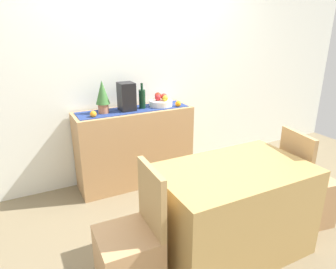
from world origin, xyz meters
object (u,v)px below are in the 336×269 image
(dining_table, at_px, (232,210))
(chair_near_window, at_px, (131,256))
(coffee_maker, at_px, (127,97))
(sideboard_console, at_px, (135,147))
(chair_by_corner, at_px, (304,195))
(fruit_bowl, at_px, (161,103))
(wine_bottle, at_px, (142,99))
(potted_plant, at_px, (103,95))

(dining_table, bearing_deg, chair_near_window, -179.97)
(dining_table, relative_size, chair_near_window, 1.32)
(coffee_maker, xyz_separation_m, dining_table, (0.33, -1.43, -0.66))
(sideboard_console, height_order, chair_by_corner, chair_by_corner)
(fruit_bowl, distance_m, coffee_maker, 0.42)
(fruit_bowl, distance_m, wine_bottle, 0.24)
(sideboard_console, distance_m, chair_by_corner, 1.82)
(fruit_bowl, height_order, dining_table, fruit_bowl)
(coffee_maker, xyz_separation_m, chair_near_window, (-0.53, -1.44, -0.77))
(chair_near_window, bearing_deg, coffee_maker, 69.89)
(wine_bottle, distance_m, potted_plant, 0.45)
(sideboard_console, xyz_separation_m, dining_table, (0.26, -1.43, -0.07))
(chair_by_corner, bearing_deg, potted_plant, 135.25)
(sideboard_console, height_order, fruit_bowl, fruit_bowl)
(fruit_bowl, distance_m, potted_plant, 0.68)
(coffee_maker, bearing_deg, dining_table, -77.04)
(fruit_bowl, bearing_deg, sideboard_console, 180.00)
(dining_table, bearing_deg, wine_bottle, 96.02)
(chair_near_window, xyz_separation_m, chair_by_corner, (1.71, 0.00, 0.00))
(dining_table, xyz_separation_m, chair_near_window, (-0.86, -0.00, -0.10))
(wine_bottle, bearing_deg, coffee_maker, 180.00)
(coffee_maker, relative_size, dining_table, 0.26)
(coffee_maker, height_order, potted_plant, potted_plant)
(wine_bottle, xyz_separation_m, chair_by_corner, (1.01, -1.43, -0.73))
(wine_bottle, distance_m, chair_by_corner, 1.90)
(sideboard_console, distance_m, chair_near_window, 1.56)
(potted_plant, height_order, chair_near_window, potted_plant)
(sideboard_console, relative_size, fruit_bowl, 4.97)
(fruit_bowl, xyz_separation_m, chair_by_corner, (0.78, -1.43, -0.65))
(sideboard_console, relative_size, wine_bottle, 4.60)
(coffee_maker, bearing_deg, wine_bottle, 0.00)
(wine_bottle, relative_size, potted_plant, 0.82)
(potted_plant, bearing_deg, fruit_bowl, 0.00)
(potted_plant, relative_size, chair_by_corner, 0.39)
(wine_bottle, bearing_deg, sideboard_console, 180.00)
(chair_near_window, distance_m, chair_by_corner, 1.71)
(sideboard_console, xyz_separation_m, fruit_bowl, (0.33, 0.00, 0.48))
(potted_plant, relative_size, dining_table, 0.29)
(potted_plant, height_order, dining_table, potted_plant)
(fruit_bowl, bearing_deg, potted_plant, -180.00)
(wine_bottle, xyz_separation_m, chair_near_window, (-0.70, -1.44, -0.73))
(sideboard_console, relative_size, dining_table, 1.10)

